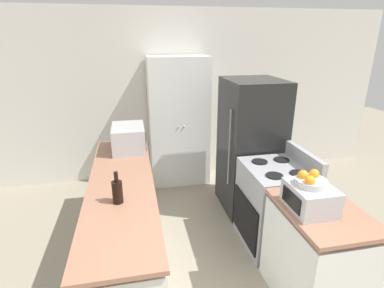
# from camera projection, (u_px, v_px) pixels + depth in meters

# --- Properties ---
(wall_back) EXTENTS (7.00, 0.06, 2.60)m
(wall_back) POSITION_uv_depth(u_px,v_px,m) (173.00, 97.00, 4.69)
(wall_back) COLOR silver
(wall_back) RESTS_ON ground_plane
(counter_left) EXTENTS (0.60, 2.41, 0.91)m
(counter_left) POSITION_uv_depth(u_px,v_px,m) (125.00, 225.00, 2.95)
(counter_left) COLOR silver
(counter_left) RESTS_ON ground_plane
(counter_right) EXTENTS (0.60, 0.82, 0.91)m
(counter_right) POSITION_uv_depth(u_px,v_px,m) (315.00, 258.00, 2.52)
(counter_right) COLOR silver
(counter_right) RESTS_ON ground_plane
(pantry_cabinet) EXTENTS (0.89, 0.51, 1.93)m
(pantry_cabinet) POSITION_uv_depth(u_px,v_px,m) (179.00, 122.00, 4.54)
(pantry_cabinet) COLOR silver
(pantry_cabinet) RESTS_ON ground_plane
(stove) EXTENTS (0.66, 0.73, 1.07)m
(stove) POSITION_uv_depth(u_px,v_px,m) (274.00, 205.00, 3.25)
(stove) COLOR #9E9EA3
(stove) RESTS_ON ground_plane
(refrigerator) EXTENTS (0.70, 0.77, 1.71)m
(refrigerator) POSITION_uv_depth(u_px,v_px,m) (250.00, 147.00, 3.85)
(refrigerator) COLOR black
(refrigerator) RESTS_ON ground_plane
(microwave) EXTENTS (0.38, 0.52, 0.29)m
(microwave) POSITION_uv_depth(u_px,v_px,m) (129.00, 138.00, 3.54)
(microwave) COLOR #B2B2B7
(microwave) RESTS_ON counter_left
(wine_bottle) EXTENTS (0.09, 0.09, 0.27)m
(wine_bottle) POSITION_uv_depth(u_px,v_px,m) (117.00, 191.00, 2.42)
(wine_bottle) COLOR black
(wine_bottle) RESTS_ON counter_left
(toaster_oven) EXTENTS (0.32, 0.37, 0.21)m
(toaster_oven) POSITION_uv_depth(u_px,v_px,m) (310.00, 198.00, 2.32)
(toaster_oven) COLOR #B2B2B7
(toaster_oven) RESTS_ON counter_right
(fruit_bowl) EXTENTS (0.23, 0.23, 0.11)m
(fruit_bowl) POSITION_uv_depth(u_px,v_px,m) (310.00, 180.00, 2.28)
(fruit_bowl) COLOR silver
(fruit_bowl) RESTS_ON toaster_oven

